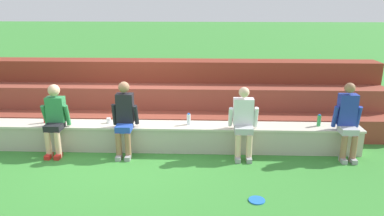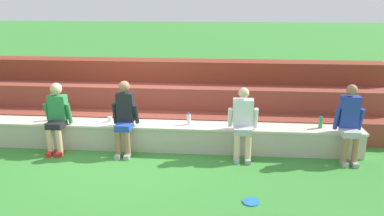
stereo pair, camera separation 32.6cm
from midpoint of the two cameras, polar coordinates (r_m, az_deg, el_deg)
name	(u,v)px [view 2 (the right image)]	position (r m, az deg, el deg)	size (l,w,h in m)	color
ground_plane	(123,152)	(7.45, -9.31, -6.66)	(80.00, 80.00, 0.00)	#388433
stone_seating_wall	(126,134)	(7.57, -8.96, -4.02)	(9.25, 0.53, 0.52)	#B7AF9E
brick_bleachers	(141,100)	(8.83, -6.84, 1.16)	(11.25, 1.75, 1.49)	brown
person_far_left	(57,115)	(7.57, -18.94, -1.10)	(0.52, 0.56, 1.36)	#DBAD89
person_left_of_center	(125,116)	(7.15, -9.06, -1.25)	(0.50, 0.56, 1.42)	#996B4C
person_center	(243,121)	(6.97, 9.17, -2.05)	(0.56, 0.55, 1.33)	beige
person_right_of_center	(350,122)	(7.38, 24.25, -1.96)	(0.51, 0.54, 1.43)	#996B4C
water_bottle_near_left	(321,122)	(7.55, 20.37, -2.10)	(0.07, 0.07, 0.24)	green
water_bottle_near_right	(189,119)	(7.27, 0.77, -1.74)	(0.08, 0.08, 0.23)	silver
water_bottle_center_gap	(48,115)	(8.00, -20.20, -1.02)	(0.07, 0.07, 0.25)	red
plastic_cup_left_end	(110,119)	(7.60, -11.33, -1.71)	(0.09, 0.09, 0.10)	white
frisbee	(251,202)	(5.77, 10.71, -14.01)	(0.25, 0.25, 0.02)	blue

